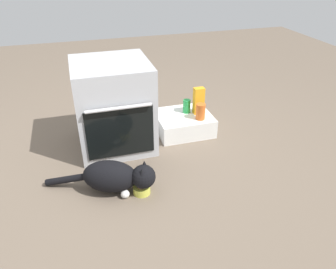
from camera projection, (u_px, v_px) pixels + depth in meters
name	position (u px, v px, depth m)	size (l,w,h in m)	color
ground	(125.00, 169.00, 2.44)	(8.00, 8.00, 0.00)	#6B5B4C
oven	(114.00, 106.00, 2.58)	(0.59, 0.64, 0.71)	#B7BABF
pantry_cabinet	(183.00, 123.00, 2.90)	(0.48, 0.42, 0.16)	white
food_bowl	(142.00, 189.00, 2.19)	(0.12, 0.12, 0.08)	#D1D14C
cat	(116.00, 176.00, 2.16)	(0.73, 0.38, 0.24)	black
sauce_jar	(201.00, 112.00, 2.76)	(0.08, 0.08, 0.14)	#D16023
soda_can	(187.00, 106.00, 2.88)	(0.07, 0.07, 0.12)	green
juice_carton	(199.00, 101.00, 2.83)	(0.09, 0.06, 0.24)	orange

